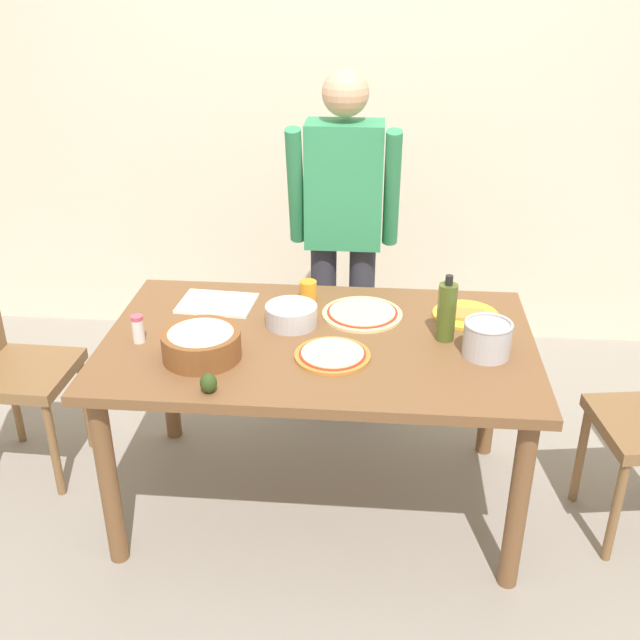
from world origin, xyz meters
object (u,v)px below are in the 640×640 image
Objects in this scene: mixing_bowl_steel at (291,315)px; olive_oil_bottle at (447,312)px; popcorn_bowl at (201,342)px; avocado at (208,383)px; pizza_cooked_on_tray at (332,355)px; cup_orange at (308,291)px; salt_shaker at (138,329)px; person_cook at (344,225)px; plate_with_slice at (466,315)px; steel_pot at (487,338)px; cutting_board_white at (217,303)px; dining_table at (319,359)px; chair_wooden_left at (4,358)px; pizza_raw_on_board at (362,313)px.

mixing_bowl_steel is 0.59m from olive_oil_bottle.
popcorn_bowl reaches higher than avocado.
pizza_cooked_on_tray is 3.20× the size of cup_orange.
pizza_cooked_on_tray is 0.72m from salt_shaker.
person_cook reaches higher than olive_oil_bottle.
person_cook reaches higher than cup_orange.
plate_with_slice is (0.52, -0.53, -0.17)m from person_cook.
steel_pot reaches higher than plate_with_slice.
cutting_board_white is (-0.04, 0.44, -0.06)m from popcorn_bowl.
pizza_cooked_on_tray reaches higher than dining_table.
pizza_cooked_on_tray is at bearing -4.30° from salt_shaker.
person_cook reaches higher than cutting_board_white.
olive_oil_bottle reaches higher than steel_pot.
cup_orange reaches higher than avocado.
mixing_bowl_steel is 0.67× the size of cutting_board_white.
chair_wooden_left is 3.39× the size of popcorn_bowl.
pizza_raw_on_board is 1.22× the size of plate_with_slice.
mixing_bowl_steel is 0.57m from salt_shaker.
cutting_board_white is at bearing -133.91° from person_cook.
person_cook is 23.14× the size of avocado.
pizza_raw_on_board is 0.29m from mixing_bowl_steel.
chair_wooden_left reaches higher than steel_pot.
dining_table is 0.80m from person_cook.
avocado reaches higher than pizza_raw_on_board.
cup_orange reaches higher than plate_with_slice.
salt_shaker reaches higher than pizza_cooked_on_tray.
steel_pot is at bearing -17.47° from cutting_board_white.
cup_orange is (-0.07, 0.33, 0.13)m from dining_table.
avocado reaches higher than dining_table.
pizza_cooked_on_tray is 0.64m from cutting_board_white.
pizza_cooked_on_tray is 0.49m from cup_orange.
person_cook is 1.71× the size of chair_wooden_left.
pizza_cooked_on_tray is at bearing -173.17° from steel_pot.
cup_orange is (-0.63, 0.10, 0.03)m from plate_with_slice.
chair_wooden_left is at bearing 152.07° from avocado.
cup_orange is (-0.12, -0.43, -0.14)m from person_cook.
plate_with_slice is 0.24m from olive_oil_bottle.
dining_table is 0.27m from pizza_raw_on_board.
pizza_raw_on_board and pizza_cooked_on_tray have the same top height.
cup_orange is at bearing 9.44° from chair_wooden_left.
salt_shaker reaches higher than cup_orange.
salt_shaker is at bearing 159.74° from popcorn_bowl.
avocado is (0.33, -0.32, -0.02)m from salt_shaker.
plate_with_slice is 0.31m from steel_pot.
dining_table is at bearing -127.22° from pizza_raw_on_board.
plate_with_slice is 1.09m from avocado.
steel_pot reaches higher than cutting_board_white.
steel_pot is at bearing 19.75° from avocado.
avocado is at bearing -128.05° from pizza_raw_on_board.
salt_shaker is at bearing -129.85° from person_cook.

